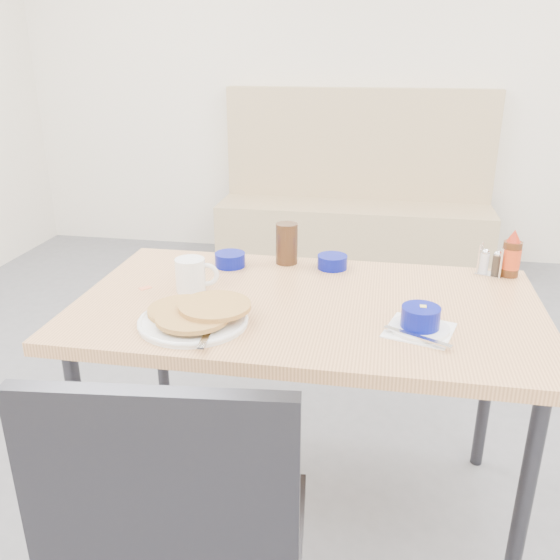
% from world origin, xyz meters
% --- Properties ---
extents(ground, '(6.00, 6.00, 0.00)m').
position_xyz_m(ground, '(0.00, 0.00, 0.00)').
color(ground, slate).
rests_on(ground, ground).
extents(wall_back, '(5.00, 0.06, 2.80)m').
position_xyz_m(wall_back, '(0.00, 2.97, 1.40)').
color(wall_back, silver).
rests_on(wall_back, ground).
extents(booth_bench, '(1.90, 0.56, 1.22)m').
position_xyz_m(booth_bench, '(0.00, 2.78, 0.35)').
color(booth_bench, tan).
rests_on(booth_bench, ground).
extents(dining_table, '(1.40, 0.80, 0.76)m').
position_xyz_m(dining_table, '(0.00, 0.25, 0.70)').
color(dining_table, tan).
rests_on(dining_table, ground).
extents(diner_chair, '(0.50, 0.50, 1.01)m').
position_xyz_m(diner_chair, '(-0.13, -0.56, 0.58)').
color(diner_chair, '#2D2D33').
rests_on(diner_chair, ground).
extents(pancake_plate, '(0.31, 0.32, 0.05)m').
position_xyz_m(pancake_plate, '(-0.29, 0.05, 0.78)').
color(pancake_plate, white).
rests_on(pancake_plate, dining_table).
extents(coffee_mug, '(0.14, 0.09, 0.11)m').
position_xyz_m(coffee_mug, '(-0.37, 0.27, 0.81)').
color(coffee_mug, white).
rests_on(coffee_mug, dining_table).
extents(grits_setting, '(0.21, 0.23, 0.07)m').
position_xyz_m(grits_setting, '(0.33, 0.11, 0.79)').
color(grits_setting, white).
rests_on(grits_setting, dining_table).
extents(creamer_bowl, '(0.11, 0.11, 0.05)m').
position_xyz_m(creamer_bowl, '(-0.31, 0.51, 0.78)').
color(creamer_bowl, '#050D7E').
rests_on(creamer_bowl, dining_table).
extents(butter_bowl, '(0.10, 0.10, 0.05)m').
position_xyz_m(butter_bowl, '(0.04, 0.56, 0.78)').
color(butter_bowl, '#050D7E').
rests_on(butter_bowl, dining_table).
extents(amber_tumbler, '(0.10, 0.10, 0.15)m').
position_xyz_m(amber_tumbler, '(-0.12, 0.58, 0.83)').
color(amber_tumbler, '#392212').
rests_on(amber_tumbler, dining_table).
extents(condiment_caddy, '(0.10, 0.08, 0.10)m').
position_xyz_m(condiment_caddy, '(0.58, 0.59, 0.80)').
color(condiment_caddy, silver).
rests_on(condiment_caddy, dining_table).
extents(syrup_bottle, '(0.06, 0.06, 0.16)m').
position_xyz_m(syrup_bottle, '(0.64, 0.59, 0.83)').
color(syrup_bottle, '#47230F').
rests_on(syrup_bottle, dining_table).
extents(sugar_wrapper, '(0.04, 0.04, 0.00)m').
position_xyz_m(sugar_wrapper, '(-0.53, 0.27, 0.76)').
color(sugar_wrapper, '#F27C50').
rests_on(sugar_wrapper, dining_table).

